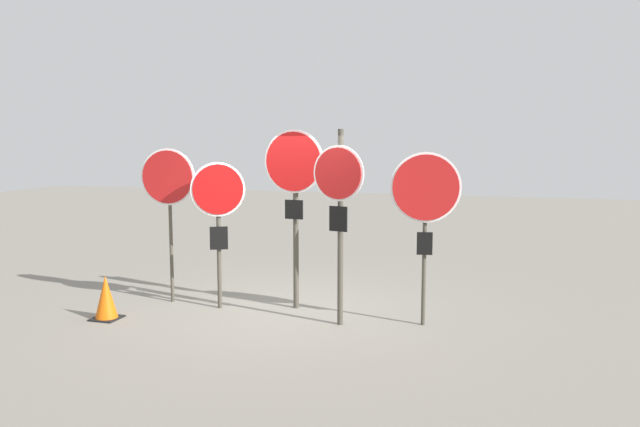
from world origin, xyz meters
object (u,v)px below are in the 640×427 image
stop_sign_1 (218,203)px  stop_sign_3 (339,196)px  traffic_cone_0 (106,297)px  stop_sign_2 (294,182)px  stop_sign_4 (426,198)px  stop_sign_0 (168,185)px

stop_sign_1 → stop_sign_3: bearing=-36.3°
stop_sign_3 → traffic_cone_0: 3.49m
stop_sign_2 → stop_sign_3: (0.82, -0.61, -0.13)m
stop_sign_4 → stop_sign_3: bearing=-174.7°
stop_sign_0 → stop_sign_2: size_ratio=0.90×
stop_sign_0 → stop_sign_3: size_ratio=0.90×
traffic_cone_0 → stop_sign_2: bearing=28.4°
stop_sign_0 → stop_sign_4: size_ratio=1.01×
stop_sign_0 → traffic_cone_0: stop_sign_0 is taller
stop_sign_0 → stop_sign_4: bearing=-7.6°
stop_sign_0 → stop_sign_3: stop_sign_3 is taller
stop_sign_1 → stop_sign_2: stop_sign_2 is taller
stop_sign_3 → stop_sign_4: 1.12m
traffic_cone_0 → stop_sign_4: bearing=12.5°
stop_sign_1 → traffic_cone_0: stop_sign_1 is taller
stop_sign_1 → stop_sign_2: size_ratio=0.82×
stop_sign_3 → traffic_cone_0: (-3.13, -0.64, -1.42)m
stop_sign_0 → stop_sign_4: (3.81, -0.11, -0.08)m
stop_sign_0 → stop_sign_1: bearing=-13.3°
stop_sign_4 → stop_sign_0: bearing=168.6°
stop_sign_3 → stop_sign_2: bearing=156.2°
stop_sign_2 → stop_sign_4: size_ratio=1.13×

